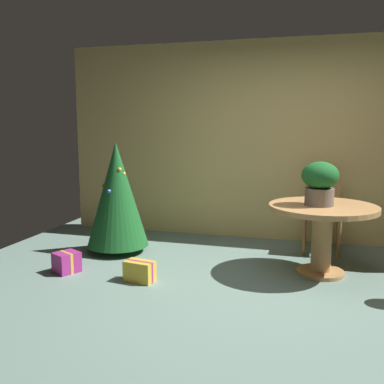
# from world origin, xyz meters

# --- Properties ---
(ground_plane) EXTENTS (6.60, 6.60, 0.00)m
(ground_plane) POSITION_xyz_m (0.00, 0.00, 0.00)
(ground_plane) COLOR slate
(back_wall_panel) EXTENTS (6.00, 0.10, 2.60)m
(back_wall_panel) POSITION_xyz_m (0.00, 2.20, 1.30)
(back_wall_panel) COLOR tan
(back_wall_panel) RESTS_ON ground_plane
(round_dining_table) EXTENTS (1.08, 1.08, 0.72)m
(round_dining_table) POSITION_xyz_m (0.49, 0.89, 0.54)
(round_dining_table) COLOR #B27F4C
(round_dining_table) RESTS_ON ground_plane
(flower_vase) EXTENTS (0.37, 0.37, 0.44)m
(flower_vase) POSITION_xyz_m (0.45, 0.86, 0.97)
(flower_vase) COLOR #665B51
(flower_vase) RESTS_ON round_dining_table
(wooden_chair_far) EXTENTS (0.44, 0.39, 0.94)m
(wooden_chair_far) POSITION_xyz_m (0.49, 1.79, 0.53)
(wooden_chair_far) COLOR #9E6B3D
(wooden_chair_far) RESTS_ON ground_plane
(holiday_tree) EXTENTS (0.73, 0.73, 1.32)m
(holiday_tree) POSITION_xyz_m (-1.86, 1.05, 0.70)
(holiday_tree) COLOR brown
(holiday_tree) RESTS_ON ground_plane
(gift_box_purple) EXTENTS (0.29, 0.30, 0.21)m
(gift_box_purple) POSITION_xyz_m (-2.05, 0.21, 0.11)
(gift_box_purple) COLOR #9E287A
(gift_box_purple) RESTS_ON ground_plane
(gift_box_gold) EXTENTS (0.31, 0.21, 0.21)m
(gift_box_gold) POSITION_xyz_m (-1.21, 0.17, 0.10)
(gift_box_gold) COLOR gold
(gift_box_gold) RESTS_ON ground_plane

